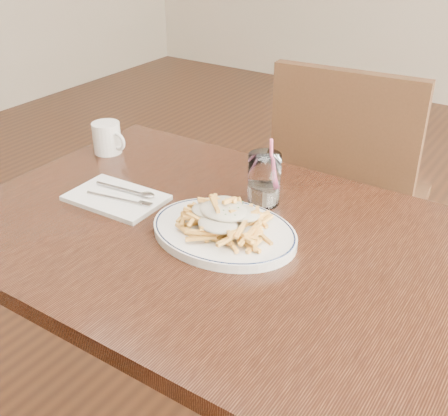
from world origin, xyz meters
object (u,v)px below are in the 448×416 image
Objects in this scene: water_glass at (264,182)px; coffee_mug at (107,138)px; table at (221,262)px; loaded_fries at (224,214)px; chair_far at (347,189)px; fries_plate at (224,232)px.

water_glass is 0.52m from coffee_mug.
table is 5.58× the size of loaded_fries.
coffee_mug is at bearing 159.64° from loaded_fries.
chair_far is 5.69× the size of water_glass.
chair_far is 2.41× the size of fries_plate.
water_glass is 1.52× the size of coffee_mug.
loaded_fries is (0.00, -0.74, 0.25)m from chair_far.
loaded_fries is 0.18m from water_glass.
coffee_mug is (-0.51, 0.19, 0.12)m from table.
table is at bearing 143.47° from loaded_fries.
loaded_fries reaches higher than fries_plate.
fries_plate is 0.04m from loaded_fries.
table is 0.74m from chair_far.
loaded_fries is at bearing -88.10° from water_glass.
table is 10.70× the size of coffee_mug.
fries_plate is at bearing -88.10° from water_glass.
fries_plate is 1.87× the size of loaded_fries.
coffee_mug is at bearing 178.22° from water_glass.
chair_far is at bearing 89.54° from water_glass.
fries_plate is (0.00, -0.74, 0.21)m from chair_far.
table is at bearing -19.86° from coffee_mug.
fries_plate is at bearing 116.57° from loaded_fries.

